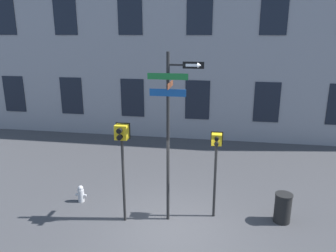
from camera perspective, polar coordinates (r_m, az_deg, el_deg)
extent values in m
plane|color=#38383A|center=(9.85, 0.70, -17.31)|extent=(60.00, 60.00, 0.00)
cube|color=gray|center=(16.83, 5.61, 18.90)|extent=(24.00, 0.60, 12.59)
cube|color=black|center=(20.36, -25.21, 5.07)|extent=(1.24, 0.03, 2.00)
cube|color=black|center=(18.63, -16.46, 5.06)|extent=(1.24, 0.03, 2.00)
cube|color=black|center=(17.41, -6.21, 4.89)|extent=(1.24, 0.03, 2.00)
cube|color=black|center=(16.81, 5.14, 4.53)|extent=(1.24, 0.03, 2.00)
cube|color=black|center=(16.91, 16.83, 3.97)|extent=(1.24, 0.03, 2.00)
cube|color=black|center=(20.11, -26.67, 16.87)|extent=(1.24, 0.03, 2.00)
cube|color=black|center=(18.36, -17.53, 18.02)|extent=(1.24, 0.03, 2.00)
cube|color=black|center=(17.12, -6.65, 18.81)|extent=(1.24, 0.03, 2.00)
cube|color=black|center=(16.51, 5.52, 18.96)|extent=(1.24, 0.03, 2.00)
cube|color=black|center=(16.60, 18.04, 18.27)|extent=(1.24, 0.03, 2.00)
cylinder|color=black|center=(9.20, 0.00, -2.68)|extent=(0.09, 0.09, 4.93)
cube|color=black|center=(8.70, 2.21, 10.58)|extent=(0.67, 0.05, 0.05)
cube|color=#196B2D|center=(8.73, -0.07, 8.63)|extent=(1.09, 0.02, 0.17)
cube|color=brown|center=(8.81, 0.39, 7.19)|extent=(0.02, 0.84, 0.14)
cube|color=#14478C|center=(8.79, -0.07, 5.82)|extent=(0.99, 0.02, 0.20)
cube|color=black|center=(8.65, 4.44, 10.51)|extent=(0.56, 0.02, 0.18)
cube|color=white|center=(8.64, 4.16, 10.51)|extent=(0.32, 0.01, 0.07)
cone|color=white|center=(8.63, 5.51, 10.47)|extent=(0.10, 0.14, 0.14)
cylinder|color=black|center=(9.67, -7.75, -9.48)|extent=(0.08, 0.08, 2.55)
cube|color=gold|center=(9.14, -8.09, -1.07)|extent=(0.36, 0.26, 0.41)
cube|color=black|center=(9.27, -7.83, -0.82)|extent=(0.42, 0.02, 0.47)
cylinder|color=black|center=(8.94, -8.48, -0.85)|extent=(0.14, 0.12, 0.14)
cylinder|color=black|center=(9.00, -8.43, -1.97)|extent=(0.14, 0.12, 0.14)
cylinder|color=orange|center=(8.99, -8.37, -0.75)|extent=(0.11, 0.01, 0.11)
cylinder|color=black|center=(9.94, 8.17, -9.54)|extent=(0.08, 0.08, 2.31)
cube|color=gold|center=(9.46, 8.48, -2.32)|extent=(0.29, 0.26, 0.32)
cube|color=black|center=(9.59, 8.50, -2.06)|extent=(0.35, 0.02, 0.38)
cylinder|color=black|center=(9.25, 8.47, -2.25)|extent=(0.11, 0.12, 0.11)
cylinder|color=black|center=(9.30, 8.43, -3.11)|extent=(0.11, 0.12, 0.11)
cylinder|color=orange|center=(9.31, 8.47, -2.15)|extent=(0.09, 0.01, 0.09)
cylinder|color=#A5A5A8|center=(11.44, -14.90, -11.62)|extent=(0.21, 0.21, 0.43)
sphere|color=#A5A5A8|center=(11.31, -15.00, -10.40)|extent=(0.17, 0.17, 0.17)
cylinder|color=#A5A5A8|center=(11.48, -15.57, -11.44)|extent=(0.08, 0.07, 0.07)
cylinder|color=#A5A5A8|center=(11.37, -14.24, -11.62)|extent=(0.08, 0.07, 0.07)
cylinder|color=black|center=(10.47, 19.34, -13.41)|extent=(0.48, 0.48, 0.86)
cylinder|color=black|center=(10.27, 19.57, -11.22)|extent=(0.51, 0.51, 0.04)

